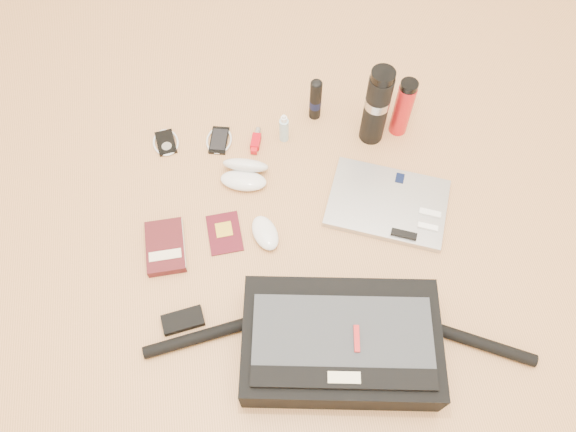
{
  "coord_description": "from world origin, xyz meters",
  "views": [
    {
      "loc": [
        -0.17,
        -0.69,
        1.52
      ],
      "look_at": [
        -0.05,
        0.09,
        0.06
      ],
      "focal_mm": 35.0,
      "sensor_mm": 36.0,
      "label": 1
    }
  ],
  "objects_px": {
    "laptop": "(388,204)",
    "thermos_red": "(403,108)",
    "messenger_bag": "(339,343)",
    "book": "(166,247)",
    "thermos_black": "(377,106)"
  },
  "relations": [
    {
      "from": "laptop",
      "to": "book",
      "type": "xyz_separation_m",
      "value": [
        -0.69,
        -0.04,
        0.0
      ]
    },
    {
      "from": "thermos_black",
      "to": "laptop",
      "type": "bearing_deg",
      "value": -91.96
    },
    {
      "from": "book",
      "to": "thermos_black",
      "type": "bearing_deg",
      "value": 23.77
    },
    {
      "from": "messenger_bag",
      "to": "book",
      "type": "relative_size",
      "value": 6.09
    },
    {
      "from": "book",
      "to": "thermos_red",
      "type": "height_order",
      "value": "thermos_red"
    },
    {
      "from": "laptop",
      "to": "thermos_black",
      "type": "height_order",
      "value": "thermos_black"
    },
    {
      "from": "laptop",
      "to": "thermos_red",
      "type": "distance_m",
      "value": 0.32
    },
    {
      "from": "book",
      "to": "thermos_black",
      "type": "xyz_separation_m",
      "value": [
        0.7,
        0.31,
        0.14
      ]
    },
    {
      "from": "book",
      "to": "thermos_black",
      "type": "distance_m",
      "value": 0.78
    },
    {
      "from": "thermos_black",
      "to": "thermos_red",
      "type": "distance_m",
      "value": 0.1
    },
    {
      "from": "laptop",
      "to": "thermos_red",
      "type": "xyz_separation_m",
      "value": [
        0.1,
        0.28,
        0.1
      ]
    },
    {
      "from": "laptop",
      "to": "thermos_red",
      "type": "bearing_deg",
      "value": 93.62
    },
    {
      "from": "laptop",
      "to": "messenger_bag",
      "type": "bearing_deg",
      "value": -96.35
    },
    {
      "from": "messenger_bag",
      "to": "laptop",
      "type": "height_order",
      "value": "messenger_bag"
    },
    {
      "from": "thermos_black",
      "to": "thermos_red",
      "type": "height_order",
      "value": "thermos_black"
    }
  ]
}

